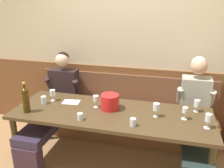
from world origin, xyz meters
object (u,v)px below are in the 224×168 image
object	(u,v)px
ice_bucket	(110,102)
wine_glass_right_end	(197,104)
person_center_left_seat	(196,116)
person_right_seat	(54,105)
wine_glass_center_rear	(208,119)
wine_glass_mid_right	(185,111)
water_tumbler_center	(44,100)
water_tumbler_left	(133,122)
water_tumbler_right	(80,117)
dining_table	(111,118)
wine_bottle_amber_mid	(26,99)
wine_glass_near_bucket	(156,107)
wine_glass_left_end	(96,99)
wall_bench	(123,120)
wine_glass_by_bottle	(53,93)

from	to	relation	value
ice_bucket	wine_glass_right_end	size ratio (longest dim) A/B	1.51
person_center_left_seat	ice_bucket	world-z (taller)	person_center_left_seat
person_right_seat	wine_glass_center_rear	bearing A→B (deg)	-11.59
wine_glass_mid_right	wine_glass_right_end	world-z (taller)	wine_glass_right_end
wine_glass_right_end	water_tumbler_center	bearing A→B (deg)	-172.42
water_tumbler_left	water_tumbler_right	bearing A→B (deg)	-178.25
dining_table	wine_bottle_amber_mid	world-z (taller)	wine_bottle_amber_mid
wine_bottle_amber_mid	water_tumbler_left	world-z (taller)	wine_bottle_amber_mid
person_right_seat	water_tumbler_center	xyz separation A→B (m)	(0.02, -0.27, 0.19)
wine_glass_near_bucket	wine_glass_left_end	distance (m)	0.72
wine_glass_left_end	wine_glass_right_end	bearing A→B (deg)	8.61
water_tumbler_right	water_tumbler_left	distance (m)	0.58
wine_bottle_amber_mid	wine_glass_left_end	size ratio (longest dim) A/B	2.42
wine_glass_mid_right	water_tumbler_left	size ratio (longest dim) A/B	1.68
wine_glass_mid_right	water_tumbler_center	size ratio (longest dim) A/B	1.42
person_right_seat	water_tumbler_left	xyz separation A→B (m)	(1.19, -0.54, 0.18)
wall_bench	wine_glass_right_end	distance (m)	1.18
wall_bench	wine_glass_mid_right	world-z (taller)	wall_bench
water_tumbler_left	water_tumbler_center	xyz separation A→B (m)	(-1.17, 0.27, 0.01)
wall_bench	dining_table	distance (m)	0.77
wine_glass_near_bucket	wine_glass_right_end	size ratio (longest dim) A/B	1.12
wine_bottle_amber_mid	wine_glass_by_bottle	distance (m)	0.40
wine_glass_by_bottle	wine_glass_center_rear	distance (m)	1.86
person_center_left_seat	wine_glass_left_end	bearing A→B (deg)	-167.83
wall_bench	wine_glass_center_rear	xyz separation A→B (m)	(1.04, -0.78, 0.57)
person_center_left_seat	water_tumbler_right	size ratio (longest dim) A/B	16.40
person_right_seat	ice_bucket	world-z (taller)	person_right_seat
wine_glass_right_end	person_center_left_seat	bearing A→B (deg)	82.25
person_center_left_seat	wine_bottle_amber_mid	bearing A→B (deg)	-163.32
wine_glass_right_end	person_right_seat	bearing A→B (deg)	179.13
wine_glass_mid_right	wine_glass_by_bottle	world-z (taller)	wine_glass_by_bottle
person_right_seat	wine_glass_center_rear	distance (m)	1.99
wine_glass_by_bottle	wine_glass_left_end	bearing A→B (deg)	-5.00
person_right_seat	water_tumbler_right	bearing A→B (deg)	-41.99
wine_glass_mid_right	dining_table	bearing A→B (deg)	-177.70
person_center_left_seat	ice_bucket	distance (m)	1.05
wine_glass_by_bottle	wine_glass_center_rear	xyz separation A→B (m)	(1.85, -0.24, 0.01)
wine_glass_by_bottle	wine_glass_center_rear	world-z (taller)	wine_glass_center_rear
wine_glass_center_rear	wall_bench	bearing A→B (deg)	143.18
wine_glass_left_end	water_tumbler_center	bearing A→B (deg)	-174.24
wine_bottle_amber_mid	wine_glass_by_bottle	bearing A→B (deg)	69.67
wine_glass_near_bucket	wine_glass_by_bottle	bearing A→B (deg)	174.68
person_center_left_seat	ice_bucket	bearing A→B (deg)	-165.73
person_right_seat	ice_bucket	distance (m)	0.91
wall_bench	wine_glass_right_end	size ratio (longest dim) A/B	18.10
dining_table	water_tumbler_left	bearing A→B (deg)	-40.17
wine_glass_center_rear	water_tumbler_center	bearing A→B (deg)	176.27
dining_table	water_tumbler_left	size ratio (longest dim) A/B	27.71
wine_glass_center_rear	wine_glass_near_bucket	bearing A→B (deg)	167.02
person_center_left_seat	water_tumbler_right	xyz separation A→B (m)	(-1.24, -0.61, 0.13)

